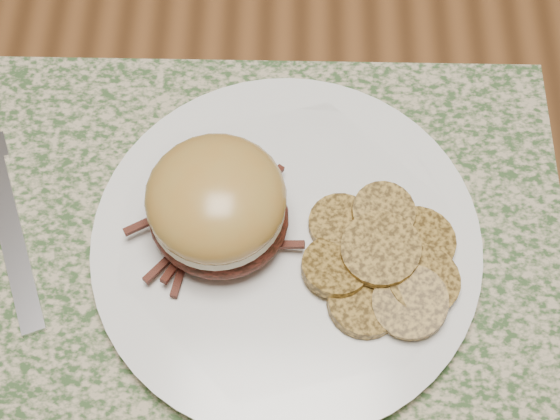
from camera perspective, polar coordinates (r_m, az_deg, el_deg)
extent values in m
plane|color=#4F371B|center=(1.32, 7.91, -12.53)|extent=(3.50, 3.50, 0.00)
cube|color=brown|center=(0.64, 16.01, 2.76)|extent=(1.50, 0.90, 0.04)
cube|color=#35522A|center=(0.57, -1.58, -2.77)|extent=(0.45, 0.33, 0.00)
cylinder|color=white|center=(0.56, 0.46, -2.52)|extent=(0.26, 0.26, 0.02)
ellipsoid|color=black|center=(0.54, -4.50, -0.42)|extent=(0.12, 0.12, 0.04)
cylinder|color=beige|center=(0.52, -4.64, 0.43)|extent=(0.12, 0.12, 0.01)
ellipsoid|color=olive|center=(0.51, -4.72, 0.92)|extent=(0.12, 0.12, 0.05)
cylinder|color=olive|center=(0.55, 4.47, -1.03)|extent=(0.05, 0.05, 0.01)
cylinder|color=olive|center=(0.55, 7.57, -0.16)|extent=(0.06, 0.06, 0.01)
cylinder|color=olive|center=(0.55, 9.99, -2.30)|extent=(0.07, 0.07, 0.01)
cylinder|color=olive|center=(0.53, 4.07, -4.19)|extent=(0.07, 0.07, 0.02)
cylinder|color=olive|center=(0.53, 7.38, -2.86)|extent=(0.08, 0.08, 0.01)
cylinder|color=olive|center=(0.54, 10.44, -5.10)|extent=(0.05, 0.05, 0.01)
cylinder|color=olive|center=(0.53, 6.22, -6.70)|extent=(0.07, 0.07, 0.01)
cylinder|color=olive|center=(0.53, 9.51, -6.67)|extent=(0.07, 0.07, 0.02)
cube|color=silver|center=(0.60, -18.94, -2.24)|extent=(0.07, 0.14, 0.00)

